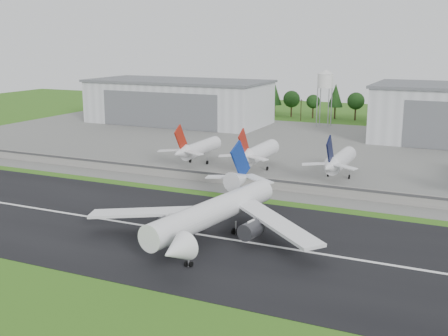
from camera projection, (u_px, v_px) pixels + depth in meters
The scene contains 13 objects.
ground at pixel (131, 241), 126.77m from camera, with size 600.00×600.00×0.00m, color #256217.
runway at pixel (154, 227), 135.60m from camera, with size 320.00×60.00×0.10m, color black.
runway_centerline at pixel (154, 227), 135.59m from camera, with size 220.00×1.00×0.02m, color white.
apron at pixel (294, 149), 232.93m from camera, with size 320.00×150.00×0.10m, color slate.
blast_fence at pixel (230, 179), 175.01m from camera, with size 240.00×0.61×3.50m.
hangar_west at pixel (179, 101), 302.74m from camera, with size 97.00×44.00×23.20m.
water_tower at pixel (325, 79), 286.98m from camera, with size 8.40×8.40×29.40m.
utility_poles at pixel (340, 123), 303.72m from camera, with size 230.00×3.00×12.00m, color black, non-canonical shape.
treeline at pixel (346, 120), 317.00m from camera, with size 320.00×16.00×22.00m, color black, non-canonical shape.
main_airliner at pixel (213, 217), 127.59m from camera, with size 56.48×59.11×18.17m.
parked_jet_red_a at pixel (197, 149), 202.54m from camera, with size 7.36×31.29×16.35m.
parked_jet_red_b at pixel (257, 153), 193.04m from camera, with size 7.36×31.29×16.60m.
parked_jet_navy at pixel (338, 161), 181.45m from camera, with size 7.36×31.29×16.39m.
Camera 1 is at (69.32, -99.98, 44.53)m, focal length 45.00 mm.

